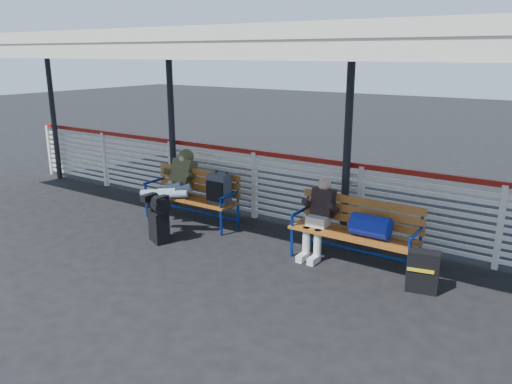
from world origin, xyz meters
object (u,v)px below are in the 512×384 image
Objects in this scene: suitcase_side at (423,271)px; companion_person at (319,217)px; luggage_stack at (158,217)px; bench_left at (202,190)px; traveler_man at (172,187)px; bench_right at (362,226)px.

companion_person is at bearing 157.52° from suitcase_side.
luggage_stack is at bearing -158.95° from companion_person.
companion_person reaches higher than bench_left.
traveler_man is at bearing 166.89° from suitcase_side.
bench_left is 0.52m from traveler_man.
luggage_stack is at bearing -63.30° from traveler_man.
companion_person is (2.29, -0.13, -0.01)m from bench_left.
bench_right is (2.95, -0.11, -0.03)m from bench_left.
traveler_man is 3.10× the size of suitcase_side.
bench_left is 2.95m from bench_right.
luggage_stack is at bearing 176.73° from suitcase_side.
traveler_man reaches higher than suitcase_side.
luggage_stack is at bearing -163.00° from bench_right.
bench_left is 1.10× the size of traveler_man.
companion_person is 1.66m from suitcase_side.
bench_left is at bearing 111.53° from luggage_stack.
luggage_stack is 0.42× the size of bench_left.
luggage_stack is 3.98m from suitcase_side.
traveler_man reaches higher than bench_left.
suitcase_side is at bearing 32.22° from luggage_stack.
companion_person is (2.67, 0.21, -0.08)m from traveler_man.
luggage_stack is 0.42× the size of bench_right.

